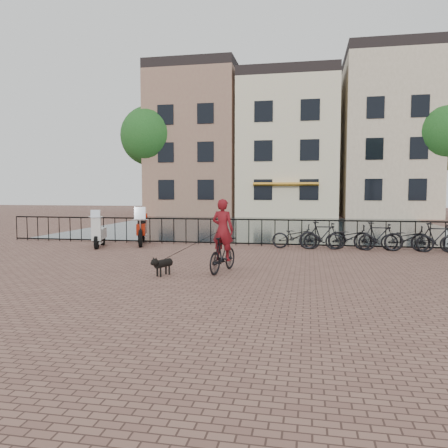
% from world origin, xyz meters
% --- Properties ---
extents(ground, '(100.00, 100.00, 0.00)m').
position_xyz_m(ground, '(0.00, 0.00, 0.00)').
color(ground, brown).
rests_on(ground, ground).
extents(canal_water, '(20.00, 20.00, 0.00)m').
position_xyz_m(canal_water, '(0.00, 17.30, 0.00)').
color(canal_water, black).
rests_on(canal_water, ground).
extents(railing, '(20.00, 0.05, 1.02)m').
position_xyz_m(railing, '(0.00, 8.00, 0.50)').
color(railing, black).
rests_on(railing, ground).
extents(canal_house_left, '(7.50, 9.00, 12.80)m').
position_xyz_m(canal_house_left, '(-7.50, 30.00, 6.40)').
color(canal_house_left, '#8B5F51').
rests_on(canal_house_left, ground).
extents(canal_house_mid, '(8.00, 9.50, 11.80)m').
position_xyz_m(canal_house_mid, '(0.50, 30.00, 5.90)').
color(canal_house_mid, beige).
rests_on(canal_house_mid, ground).
extents(canal_house_right, '(7.00, 9.00, 13.30)m').
position_xyz_m(canal_house_right, '(8.50, 30.00, 6.65)').
color(canal_house_right, tan).
rests_on(canal_house_right, ground).
extents(tree_far_left, '(5.04, 5.04, 9.27)m').
position_xyz_m(tree_far_left, '(-11.00, 27.00, 6.73)').
color(tree_far_left, black).
rests_on(tree_far_left, ground).
extents(tree_far_right, '(4.76, 4.76, 8.76)m').
position_xyz_m(tree_far_right, '(12.00, 27.00, 6.35)').
color(tree_far_right, black).
rests_on(tree_far_right, ground).
extents(cyclist, '(0.81, 1.68, 2.21)m').
position_xyz_m(cyclist, '(0.09, 2.38, 0.84)').
color(cyclist, black).
rests_on(cyclist, ground).
extents(dog, '(0.49, 0.75, 0.48)m').
position_xyz_m(dog, '(-1.27, 1.66, 0.24)').
color(dog, black).
rests_on(dog, ground).
extents(motorcycle, '(1.16, 2.20, 1.53)m').
position_xyz_m(motorcycle, '(-4.15, 7.49, 0.77)').
color(motorcycle, '#961D0A').
rests_on(motorcycle, ground).
extents(scooter, '(0.86, 1.62, 1.45)m').
position_xyz_m(scooter, '(-5.41, 6.48, 0.72)').
color(scooter, beige).
rests_on(scooter, ground).
extents(parked_bike_0, '(1.74, 0.66, 0.90)m').
position_xyz_m(parked_bike_0, '(1.80, 7.40, 0.45)').
color(parked_bike_0, black).
rests_on(parked_bike_0, ground).
extents(parked_bike_1, '(1.71, 0.68, 1.00)m').
position_xyz_m(parked_bike_1, '(2.75, 7.40, 0.50)').
color(parked_bike_1, black).
rests_on(parked_bike_1, ground).
extents(parked_bike_2, '(1.74, 0.66, 0.90)m').
position_xyz_m(parked_bike_2, '(3.70, 7.40, 0.45)').
color(parked_bike_2, black).
rests_on(parked_bike_2, ground).
extents(parked_bike_3, '(1.70, 0.61, 1.00)m').
position_xyz_m(parked_bike_3, '(4.65, 7.40, 0.50)').
color(parked_bike_3, black).
rests_on(parked_bike_3, ground).
extents(parked_bike_4, '(1.79, 0.88, 0.90)m').
position_xyz_m(parked_bike_4, '(5.60, 7.40, 0.45)').
color(parked_bike_4, black).
rests_on(parked_bike_4, ground).
extents(parked_bike_5, '(1.67, 0.48, 1.00)m').
position_xyz_m(parked_bike_5, '(6.55, 7.40, 0.50)').
color(parked_bike_5, black).
rests_on(parked_bike_5, ground).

